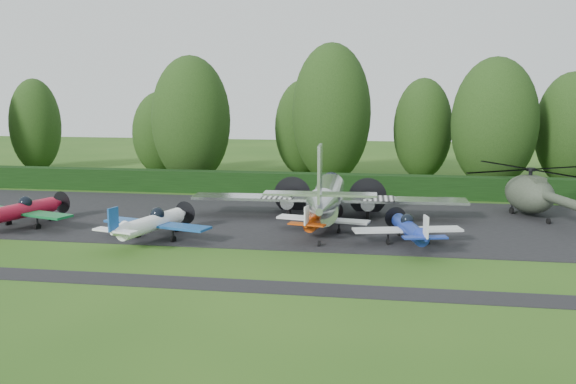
% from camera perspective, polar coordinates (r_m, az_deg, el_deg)
% --- Properties ---
extents(ground, '(160.00, 160.00, 0.00)m').
position_cam_1_polar(ground, '(37.98, -3.70, -5.52)').
color(ground, '#234B15').
rests_on(ground, ground).
extents(apron, '(70.00, 18.00, 0.01)m').
position_cam_1_polar(apron, '(47.51, -1.00, -2.46)').
color(apron, black).
rests_on(apron, ground).
extents(taxiway_verge, '(70.00, 2.00, 0.00)m').
position_cam_1_polar(taxiway_verge, '(32.40, -6.10, -8.21)').
color(taxiway_verge, black).
rests_on(taxiway_verge, ground).
extents(hedgerow, '(90.00, 1.60, 2.00)m').
position_cam_1_polar(hedgerow, '(58.18, 0.93, -0.25)').
color(hedgerow, black).
rests_on(hedgerow, ground).
extents(transport_plane, '(20.35, 15.60, 6.52)m').
position_cam_1_polar(transport_plane, '(46.53, 3.45, -0.45)').
color(transport_plane, silver).
rests_on(transport_plane, ground).
extents(light_plane_red, '(7.79, 8.19, 2.99)m').
position_cam_1_polar(light_plane_red, '(48.03, -22.86, -1.56)').
color(light_plane_red, '#A90F28').
rests_on(light_plane_red, ground).
extents(light_plane_white, '(7.46, 7.84, 2.87)m').
position_cam_1_polar(light_plane_white, '(41.59, -12.01, -2.71)').
color(light_plane_white, white).
rests_on(light_plane_white, ground).
extents(light_plane_orange, '(6.33, 6.66, 2.43)m').
position_cam_1_polar(light_plane_orange, '(43.02, 2.95, -2.35)').
color(light_plane_orange, '#BC3E0B').
rests_on(light_plane_orange, ground).
extents(light_plane_blue, '(6.81, 7.16, 2.62)m').
position_cam_1_polar(light_plane_blue, '(40.25, 10.75, -3.22)').
color(light_plane_blue, navy).
rests_on(light_plane_blue, ground).
extents(helicopter, '(11.45, 13.40, 3.69)m').
position_cam_1_polar(helicopter, '(51.65, 20.69, 0.12)').
color(helicopter, '#333B2E').
rests_on(helicopter, ground).
extents(tree_0, '(7.88, 7.88, 12.78)m').
position_cam_1_polar(tree_0, '(65.19, -8.62, 6.33)').
color(tree_0, black).
rests_on(tree_0, ground).
extents(tree_1, '(6.30, 6.30, 10.48)m').
position_cam_1_polar(tree_1, '(70.53, 1.39, 5.72)').
color(tree_1, black).
rests_on(tree_1, ground).
extents(tree_3, '(6.87, 6.87, 11.18)m').
position_cam_1_polar(tree_3, '(68.74, 23.87, 5.12)').
color(tree_3, black).
rests_on(tree_3, ground).
extents(tree_4, '(6.11, 6.11, 10.62)m').
position_cam_1_polar(tree_4, '(69.15, 11.89, 5.50)').
color(tree_4, black).
rests_on(tree_4, ground).
extents(tree_5, '(5.70, 5.70, 10.63)m').
position_cam_1_polar(tree_5, '(79.35, -21.55, 5.53)').
color(tree_5, black).
rests_on(tree_5, ground).
extents(tree_8, '(8.00, 8.00, 14.09)m').
position_cam_1_polar(tree_8, '(65.63, 3.87, 7.01)').
color(tree_8, black).
rests_on(tree_8, ground).
extents(tree_9, '(6.40, 6.40, 9.22)m').
position_cam_1_polar(tree_9, '(72.07, -11.16, 5.12)').
color(tree_9, black).
rests_on(tree_9, ground).
extents(tree_10, '(8.12, 8.12, 12.53)m').
position_cam_1_polar(tree_10, '(64.32, 17.87, 5.83)').
color(tree_10, black).
rests_on(tree_10, ground).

